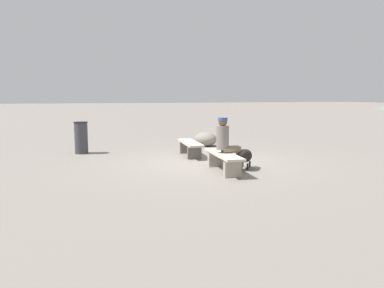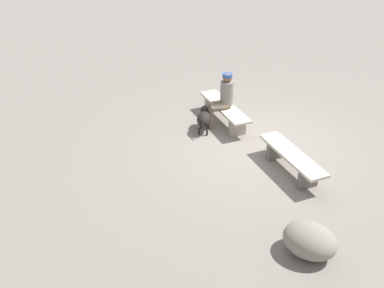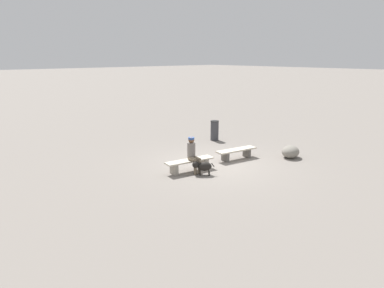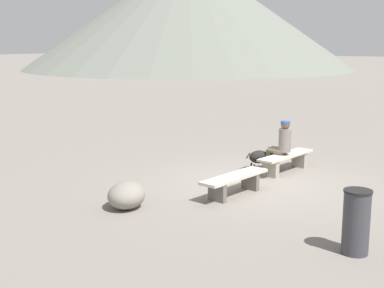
{
  "view_description": "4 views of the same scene",
  "coord_description": "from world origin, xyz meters",
  "px_view_note": "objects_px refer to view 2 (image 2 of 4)",
  "views": [
    {
      "loc": [
        8.79,
        -3.86,
        1.71
      ],
      "look_at": [
        1.31,
        -0.86,
        0.69
      ],
      "focal_mm": 34.43,
      "sensor_mm": 36.0,
      "label": 1
    },
    {
      "loc": [
        -6.63,
        5.81,
        5.13
      ],
      "look_at": [
        0.06,
        1.6,
        0.51
      ],
      "focal_mm": 43.8,
      "sensor_mm": 36.0,
      "label": 2
    },
    {
      "loc": [
        9.29,
        9.07,
        4.09
      ],
      "look_at": [
        0.39,
        -0.88,
        0.72
      ],
      "focal_mm": 32.91,
      "sensor_mm": 36.0,
      "label": 3
    },
    {
      "loc": [
        -10.34,
        -4.73,
        3.1
      ],
      "look_at": [
        -0.26,
        1.67,
        0.75
      ],
      "focal_mm": 48.93,
      "sensor_mm": 36.0,
      "label": 4
    }
  ],
  "objects_px": {
    "seated_person": "(223,96)",
    "dog": "(204,117)",
    "boulder": "(310,240)",
    "bench_right": "(225,111)",
    "bench_left": "(292,159)"
  },
  "relations": [
    {
      "from": "seated_person",
      "to": "dog",
      "type": "height_order",
      "value": "seated_person"
    },
    {
      "from": "seated_person",
      "to": "boulder",
      "type": "distance_m",
      "value": 4.43
    },
    {
      "from": "seated_person",
      "to": "boulder",
      "type": "height_order",
      "value": "seated_person"
    },
    {
      "from": "bench_right",
      "to": "dog",
      "type": "height_order",
      "value": "dog"
    },
    {
      "from": "seated_person",
      "to": "bench_left",
      "type": "bearing_deg",
      "value": -169.01
    },
    {
      "from": "bench_left",
      "to": "bench_right",
      "type": "distance_m",
      "value": 2.41
    },
    {
      "from": "seated_person",
      "to": "dog",
      "type": "xyz_separation_m",
      "value": [
        -0.02,
        0.5,
        -0.39
      ]
    },
    {
      "from": "bench_left",
      "to": "seated_person",
      "type": "distance_m",
      "value": 2.39
    },
    {
      "from": "boulder",
      "to": "bench_right",
      "type": "bearing_deg",
      "value": -18.82
    },
    {
      "from": "bench_left",
      "to": "dog",
      "type": "height_order",
      "value": "dog"
    },
    {
      "from": "bench_right",
      "to": "boulder",
      "type": "relative_size",
      "value": 2.25
    },
    {
      "from": "bench_right",
      "to": "dog",
      "type": "bearing_deg",
      "value": 106.17
    },
    {
      "from": "bench_left",
      "to": "seated_person",
      "type": "height_order",
      "value": "seated_person"
    },
    {
      "from": "bench_right",
      "to": "dog",
      "type": "distance_m",
      "value": 0.62
    },
    {
      "from": "bench_right",
      "to": "seated_person",
      "type": "height_order",
      "value": "seated_person"
    }
  ]
}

